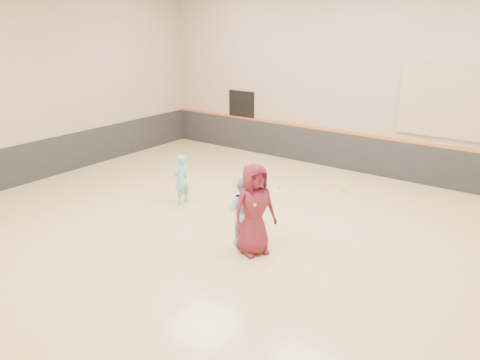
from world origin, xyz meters
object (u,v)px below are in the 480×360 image
Objects in this scene: girl at (181,179)px; instructor at (243,211)px; young_man at (254,209)px; spare_racket at (345,191)px.

instructor is at bearing 72.68° from girl.
young_man is (0.41, -0.17, 0.20)m from instructor.
young_man is at bearing -91.42° from spare_racket.
girl is 4.62m from spare_racket.
instructor is 4.33m from spare_racket.
young_man is at bearing 72.33° from girl.
spare_racket is (3.23, 3.25, -0.59)m from girl.
young_man reaches higher than spare_racket.
young_man reaches higher than girl.
girl is 2.89m from instructor.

